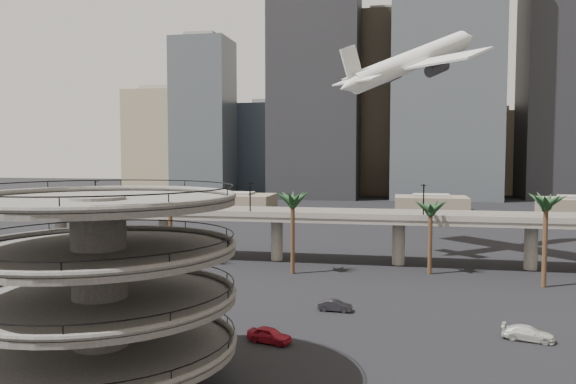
% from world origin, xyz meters
% --- Properties ---
extents(parking_ramp, '(22.20, 22.20, 17.35)m').
position_xyz_m(parking_ramp, '(-13.00, -4.00, 9.84)').
color(parking_ramp, '#474542').
rests_on(parking_ramp, ground).
extents(overpass, '(130.00, 9.30, 14.70)m').
position_xyz_m(overpass, '(0.00, 55.00, 7.34)').
color(overpass, slate).
rests_on(overpass, ground).
extents(palm_trees, '(76.40, 18.40, 14.00)m').
position_xyz_m(palm_trees, '(11.58, 47.18, 11.30)').
color(palm_trees, '#4B3020').
rests_on(palm_trees, ground).
extents(low_buildings, '(135.00, 27.50, 6.80)m').
position_xyz_m(low_buildings, '(6.89, 142.30, 2.86)').
color(low_buildings, '#675C4C').
rests_on(low_buildings, ground).
extents(skyline, '(269.00, 86.00, 114.85)m').
position_xyz_m(skyline, '(15.11, 217.09, 41.97)').
color(skyline, gray).
rests_on(skyline, ground).
extents(airborne_jet, '(29.15, 28.84, 16.70)m').
position_xyz_m(airborne_jet, '(13.04, 66.52, 37.22)').
color(airborne_jet, silver).
rests_on(airborne_jet, ground).
extents(car_a, '(5.13, 3.17, 1.63)m').
position_xyz_m(car_a, '(-2.25, 10.64, 0.81)').
color(car_a, maroon).
rests_on(car_a, ground).
extents(car_b, '(4.31, 1.74, 1.39)m').
position_xyz_m(car_b, '(3.21, 23.54, 0.69)').
color(car_b, black).
rests_on(car_b, ground).
extents(car_c, '(5.59, 3.37, 1.52)m').
position_xyz_m(car_c, '(24.39, 16.55, 0.76)').
color(car_c, beige).
rests_on(car_c, ground).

